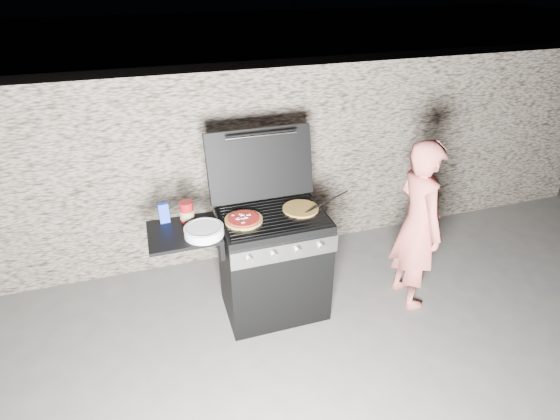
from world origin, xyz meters
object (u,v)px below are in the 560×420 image
object	(u,v)px
pizza_topped	(244,219)
person	(418,226)
gas_grill	(244,270)
sauce_jar	(187,211)

from	to	relation	value
pizza_topped	person	world-z (taller)	person
gas_grill	person	bearing A→B (deg)	-8.34
pizza_topped	sauce_jar	distance (m)	0.42
gas_grill	pizza_topped	distance (m)	0.47
pizza_topped	sauce_jar	world-z (taller)	sauce_jar
gas_grill	person	world-z (taller)	person
sauce_jar	person	distance (m)	1.81
gas_grill	sauce_jar	bearing A→B (deg)	160.19
gas_grill	pizza_topped	xyz separation A→B (m)	(0.02, -0.01, 0.47)
gas_grill	sauce_jar	distance (m)	0.66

